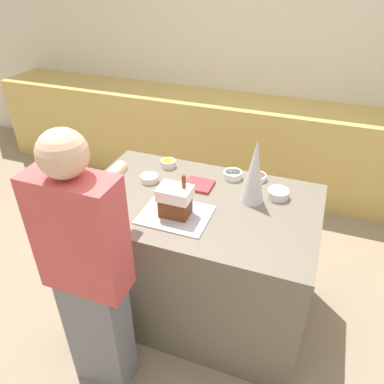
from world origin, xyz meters
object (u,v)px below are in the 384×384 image
(gingerbread_house, at_px, (175,200))
(decorative_tree, at_px, (255,172))
(candy_bowl_near_tray_left, at_px, (168,163))
(baking_tray, at_px, (176,215))
(candy_bowl_front_corner, at_px, (149,178))
(person, at_px, (89,275))
(candy_bowl_near_tray_right, at_px, (278,193))
(cookbook, at_px, (199,185))
(candy_bowl_far_left, at_px, (258,177))
(candy_bowl_beside_tree, at_px, (233,174))

(gingerbread_house, height_order, decorative_tree, decorative_tree)
(gingerbread_house, relative_size, candy_bowl_near_tray_left, 2.48)
(baking_tray, bearing_deg, gingerbread_house, 25.21)
(candy_bowl_front_corner, bearing_deg, person, -86.13)
(decorative_tree, bearing_deg, gingerbread_house, -141.58)
(candy_bowl_near_tray_right, distance_m, candy_bowl_front_corner, 0.85)
(gingerbread_house, height_order, cookbook, gingerbread_house)
(candy_bowl_near_tray_left, bearing_deg, candy_bowl_far_left, 4.29)
(decorative_tree, relative_size, candy_bowl_front_corner, 3.52)
(candy_bowl_beside_tree, xyz_separation_m, person, (-0.46, -1.07, -0.09))
(candy_bowl_near_tray_left, xyz_separation_m, candy_bowl_front_corner, (-0.04, -0.23, -0.00))
(candy_bowl_near_tray_right, xyz_separation_m, person, (-0.79, -0.94, -0.10))
(candy_bowl_near_tray_right, relative_size, candy_bowl_near_tray_left, 1.27)
(baking_tray, bearing_deg, candy_bowl_near_tray_right, 36.91)
(baking_tray, bearing_deg, candy_bowl_beside_tree, 69.35)
(candy_bowl_far_left, xyz_separation_m, cookbook, (-0.35, -0.22, -0.01))
(gingerbread_house, distance_m, candy_bowl_near_tray_right, 0.67)
(baking_tray, bearing_deg, candy_bowl_near_tray_left, 117.53)
(candy_bowl_near_tray_right, xyz_separation_m, candy_bowl_near_tray_left, (-0.81, 0.13, -0.00))
(candy_bowl_beside_tree, height_order, cookbook, candy_bowl_beside_tree)
(baking_tray, xyz_separation_m, cookbook, (0.02, 0.35, 0.01))
(candy_bowl_beside_tree, bearing_deg, candy_bowl_near_tray_left, -178.97)
(baking_tray, bearing_deg, person, -115.54)
(candy_bowl_beside_tree, height_order, candy_bowl_front_corner, candy_bowl_beside_tree)
(baking_tray, xyz_separation_m, candy_bowl_near_tray_right, (0.53, 0.40, 0.03))
(person, bearing_deg, candy_bowl_beside_tree, 66.86)
(gingerbread_house, height_order, candy_bowl_far_left, gingerbread_house)
(cookbook, relative_size, person, 0.11)
(baking_tray, xyz_separation_m, candy_bowl_far_left, (0.37, 0.57, 0.02))
(candy_bowl_front_corner, height_order, cookbook, candy_bowl_front_corner)
(decorative_tree, bearing_deg, candy_bowl_near_tray_left, 161.55)
(candy_bowl_near_tray_left, relative_size, candy_bowl_beside_tree, 0.83)
(candy_bowl_near_tray_right, bearing_deg, person, -130.10)
(baking_tray, height_order, candy_bowl_near_tray_right, candy_bowl_near_tray_right)
(gingerbread_house, xyz_separation_m, cookbook, (0.02, 0.35, -0.10))
(baking_tray, distance_m, person, 0.60)
(gingerbread_house, xyz_separation_m, candy_bowl_near_tray_left, (-0.27, 0.53, -0.08))
(baking_tray, bearing_deg, cookbook, 86.91)
(baking_tray, distance_m, candy_bowl_far_left, 0.68)
(candy_bowl_far_left, bearing_deg, decorative_tree, -85.73)
(baking_tray, relative_size, decorative_tree, 0.97)
(gingerbread_house, relative_size, candy_bowl_front_corner, 2.23)
(candy_bowl_near_tray_right, distance_m, candy_bowl_far_left, 0.24)
(candy_bowl_near_tray_left, bearing_deg, decorative_tree, -18.45)
(gingerbread_house, relative_size, candy_bowl_near_tray_right, 1.96)
(candy_bowl_near_tray_right, height_order, candy_bowl_far_left, candy_bowl_near_tray_right)
(decorative_tree, relative_size, cookbook, 2.26)
(candy_bowl_far_left, distance_m, candy_bowl_front_corner, 0.73)
(baking_tray, distance_m, gingerbread_house, 0.10)
(baking_tray, relative_size, candy_bowl_near_tray_right, 3.01)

